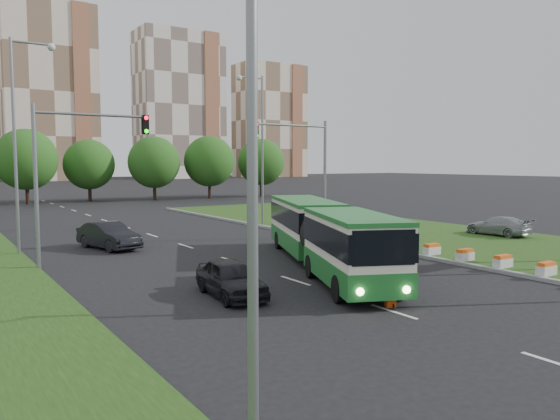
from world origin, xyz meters
TOP-DOWN VIEW (x-y plane):
  - ground at (0.00, 0.00)m, footprint 360.00×360.00m
  - grass_median at (13.00, 8.00)m, footprint 14.00×60.00m
  - median_kerb at (6.05, 8.00)m, footprint 0.30×60.00m
  - lane_markings at (-3.00, 20.00)m, footprint 0.20×100.00m
  - flower_planters at (6.70, -2.50)m, footprint 1.10×11.50m
  - traffic_mast_median at (4.78, 10.00)m, footprint 5.76×0.32m
  - traffic_mast_left at (-10.38, 9.00)m, footprint 5.76×0.32m
  - street_lamps at (-3.00, 10.00)m, footprint 36.00×60.00m
  - tree_line at (10.00, 55.00)m, footprint 120.00×8.00m
  - apartment_tower_ceast at (15.00, 150.00)m, footprint 25.00×15.00m
  - apartment_tower_east at (55.00, 150.00)m, footprint 27.00×15.00m
  - midrise_east at (90.00, 150.00)m, footprint 24.00×14.00m
  - articulated_bus at (-0.40, 1.83)m, footprint 2.57×16.50m
  - car_left_near at (-6.73, -0.96)m, footprint 2.13×4.41m
  - car_left_far at (-7.33, 13.50)m, footprint 2.86×5.15m
  - car_median at (16.85, 3.77)m, footprint 2.07×4.61m
  - pedestrian at (-3.29, -3.40)m, footprint 0.53×0.65m
  - shopping_trolley at (-2.63, -5.46)m, footprint 0.35×0.37m

SIDE VIEW (x-z plane):
  - ground at x=0.00m, z-range 0.00..0.00m
  - lane_markings at x=-3.00m, z-range -0.01..0.01m
  - grass_median at x=13.00m, z-range 0.00..0.15m
  - median_kerb at x=6.05m, z-range 0.00..0.18m
  - shopping_trolley at x=-2.63m, z-range 0.00..0.60m
  - flower_planters at x=6.70m, z-range 0.15..0.75m
  - car_left_near at x=-6.73m, z-range 0.00..1.45m
  - pedestrian at x=-3.29m, z-range 0.00..1.54m
  - car_left_far at x=-7.33m, z-range 0.00..1.61m
  - car_median at x=16.85m, z-range 0.15..1.46m
  - articulated_bus at x=-0.40m, z-range 0.30..3.02m
  - tree_line at x=10.00m, z-range 0.00..9.00m
  - traffic_mast_median at x=4.78m, z-range 1.35..9.35m
  - traffic_mast_left at x=-10.38m, z-range 1.35..9.35m
  - street_lamps at x=-3.00m, z-range 0.00..12.00m
  - midrise_east at x=90.00m, z-range 0.00..40.00m
  - apartment_tower_east at x=55.00m, z-range 0.00..47.00m
  - apartment_tower_ceast at x=15.00m, z-range 0.00..50.00m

